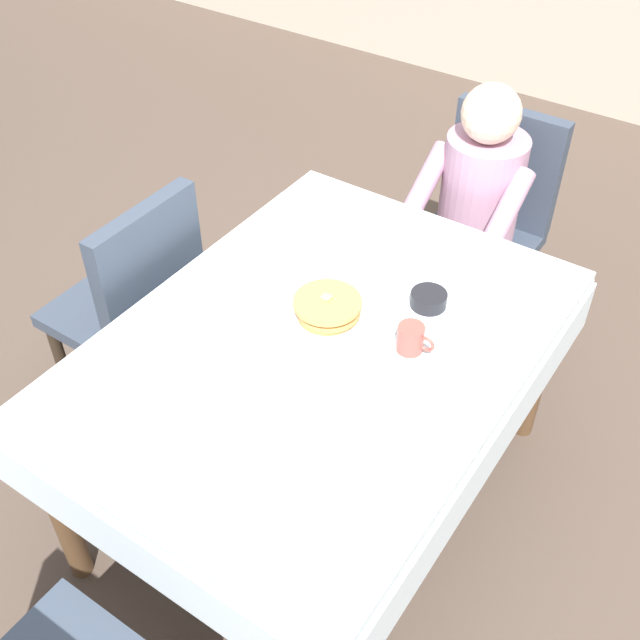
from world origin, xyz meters
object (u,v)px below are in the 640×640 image
object	(u,v)px
chair_left_side	(136,298)
dining_table_main	(320,362)
knife_right_of_plate	(378,348)
fork_left_of_plate	(271,300)
diner_person	(476,201)
bowl_butter	(429,299)
breakfast_stack	(328,308)
cup_coffee	(411,339)
chair_diner	(488,213)
plate_breakfast	(326,318)
syrup_pitcher	(277,268)
spoon_near_edge	(253,381)

from	to	relation	value
chair_left_side	dining_table_main	bearing A→B (deg)	-90.00
knife_right_of_plate	fork_left_of_plate	bearing A→B (deg)	92.79
diner_person	knife_right_of_plate	world-z (taller)	diner_person
bowl_butter	breakfast_stack	bearing A→B (deg)	-132.94
diner_person	cup_coffee	bearing A→B (deg)	103.63
chair_diner	plate_breakfast	distance (m)	1.11
fork_left_of_plate	knife_right_of_plate	size ratio (longest dim) A/B	0.90
plate_breakfast	syrup_pitcher	distance (m)	0.25
plate_breakfast	fork_left_of_plate	xyz separation A→B (m)	(-0.19, -0.02, -0.01)
plate_breakfast	fork_left_of_plate	distance (m)	0.19
diner_person	syrup_pitcher	size ratio (longest dim) A/B	14.00
chair_diner	knife_right_of_plate	xyz separation A→B (m)	(0.14, -1.11, 0.21)
syrup_pitcher	fork_left_of_plate	distance (m)	0.12
breakfast_stack	dining_table_main	bearing A→B (deg)	-70.72
chair_diner	dining_table_main	bearing A→B (deg)	89.30
diner_person	chair_left_side	size ratio (longest dim) A/B	1.20
diner_person	bowl_butter	distance (m)	0.73
knife_right_of_plate	diner_person	bearing A→B (deg)	11.32
dining_table_main	bowl_butter	xyz separation A→B (m)	(0.18, 0.31, 0.11)
diner_person	plate_breakfast	size ratio (longest dim) A/B	4.00
dining_table_main	cup_coffee	world-z (taller)	cup_coffee
cup_coffee	knife_right_of_plate	bearing A→B (deg)	-147.22
chair_diner	bowl_butter	bearing A→B (deg)	101.11
cup_coffee	spoon_near_edge	xyz separation A→B (m)	(-0.29, -0.35, -0.04)
plate_breakfast	syrup_pitcher	world-z (taller)	syrup_pitcher
bowl_butter	fork_left_of_plate	distance (m)	0.48
plate_breakfast	knife_right_of_plate	size ratio (longest dim) A/B	1.40
syrup_pitcher	plate_breakfast	bearing A→B (deg)	-19.14
fork_left_of_plate	chair_left_side	bearing A→B (deg)	100.77
cup_coffee	knife_right_of_plate	distance (m)	0.10
chair_left_side	knife_right_of_plate	bearing A→B (deg)	-86.26
syrup_pitcher	chair_diner	bearing A→B (deg)	74.17
chair_left_side	breakfast_stack	bearing A→B (deg)	-83.70
syrup_pitcher	chair_left_side	bearing A→B (deg)	-161.88
diner_person	cup_coffee	world-z (taller)	diner_person
plate_breakfast	fork_left_of_plate	world-z (taller)	plate_breakfast
breakfast_stack	chair_diner	bearing A→B (deg)	87.74
diner_person	chair_left_side	distance (m)	1.29
chair_diner	fork_left_of_plate	xyz separation A→B (m)	(-0.24, -1.11, 0.21)
cup_coffee	plate_breakfast	bearing A→B (deg)	-173.77
plate_breakfast	cup_coffee	distance (m)	0.27
breakfast_stack	bowl_butter	xyz separation A→B (m)	(0.21, 0.23, -0.03)
plate_breakfast	spoon_near_edge	world-z (taller)	plate_breakfast
cup_coffee	syrup_pitcher	distance (m)	0.51
bowl_butter	spoon_near_edge	world-z (taller)	bowl_butter
cup_coffee	breakfast_stack	bearing A→B (deg)	-173.93
cup_coffee	knife_right_of_plate	world-z (taller)	cup_coffee
dining_table_main	cup_coffee	distance (m)	0.29
chair_diner	bowl_butter	world-z (taller)	chair_diner
syrup_pitcher	knife_right_of_plate	distance (m)	0.44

